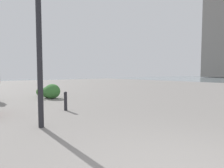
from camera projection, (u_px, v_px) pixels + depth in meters
lamppost at (38, 14)px, 4.58m from camera, size 0.98×0.28×4.51m
bollard_near at (66, 101)px, 6.88m from camera, size 0.13×0.13×0.73m
bollard_mid at (39, 91)px, 10.08m from camera, size 0.13×0.13×0.76m
shrub_low at (48, 92)px, 10.35m from camera, size 0.78×0.70×0.66m
shrub_round at (41, 92)px, 11.20m from camera, size 0.61×0.55×0.52m
shrub_wide at (52, 91)px, 10.11m from camera, size 0.96×0.86×0.81m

